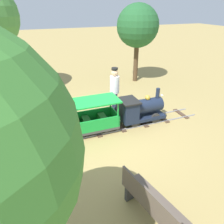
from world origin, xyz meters
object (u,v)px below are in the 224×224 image
object	(u,v)px
passenger_car	(78,122)
park_bench	(152,204)
conductor_person	(115,88)
locomotive	(140,109)
oak_tree_distant	(138,26)

from	to	relation	value
passenger_car	park_bench	xyz separation A→B (m)	(3.11, 0.53, -0.01)
passenger_car	conductor_person	bearing A→B (deg)	119.85
passenger_car	park_bench	size ratio (longest dim) A/B	1.73
locomotive	passenger_car	world-z (taller)	locomotive
park_bench	oak_tree_distant	size ratio (longest dim) A/B	0.39
passenger_car	park_bench	distance (m)	3.15
locomotive	park_bench	size ratio (longest dim) A/B	1.07
conductor_person	passenger_car	bearing A→B (deg)	-60.15
passenger_car	conductor_person	size ratio (longest dim) A/B	1.45
locomotive	park_bench	bearing A→B (deg)	-24.40
passenger_car	oak_tree_distant	world-z (taller)	oak_tree_distant
locomotive	oak_tree_distant	distance (m)	4.59
conductor_person	park_bench	xyz separation A→B (m)	(3.92, -0.89, -0.54)
conductor_person	park_bench	distance (m)	4.06
conductor_person	oak_tree_distant	distance (m)	4.01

